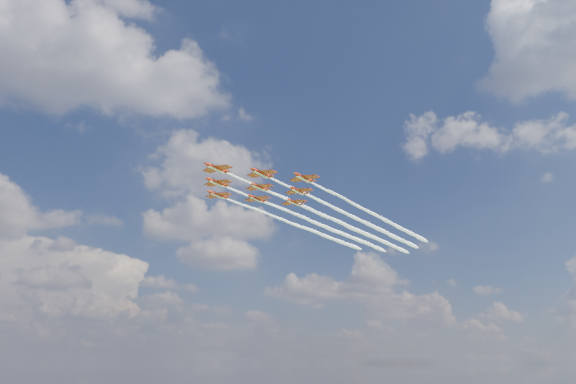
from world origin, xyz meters
TOP-DOWN VIEW (x-y plane):
  - jet_lead at (22.42, 28.59)m, footprint 87.78×76.17m
  - jet_row2_port at (34.16, 29.05)m, footprint 87.78×76.17m
  - jet_row2_starb at (24.58, 40.13)m, footprint 87.78×76.17m
  - jet_row3_port at (45.89, 29.52)m, footprint 87.78×76.17m
  - jet_row3_centre at (36.31, 40.60)m, footprint 87.78×76.17m
  - jet_row3_starb at (26.73, 51.67)m, footprint 87.78×76.17m
  - jet_row4_port at (48.04, 41.06)m, footprint 87.78×76.17m
  - jet_row4_starb at (38.46, 52.14)m, footprint 87.78×76.17m
  - jet_tail at (50.19, 52.61)m, footprint 87.78×76.17m

SIDE VIEW (x-z plane):
  - jet_lead at x=22.42m, z-range 71.21..73.53m
  - jet_row2_port at x=34.16m, z-range 71.21..73.53m
  - jet_row2_starb at x=24.58m, z-range 71.21..73.53m
  - jet_row3_port at x=45.89m, z-range 71.21..73.53m
  - jet_row3_centre at x=36.31m, z-range 71.21..73.53m
  - jet_row3_starb at x=26.73m, z-range 71.21..73.53m
  - jet_row4_port at x=48.04m, z-range 71.21..73.53m
  - jet_row4_starb at x=38.46m, z-range 71.21..73.53m
  - jet_tail at x=50.19m, z-range 71.21..73.53m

